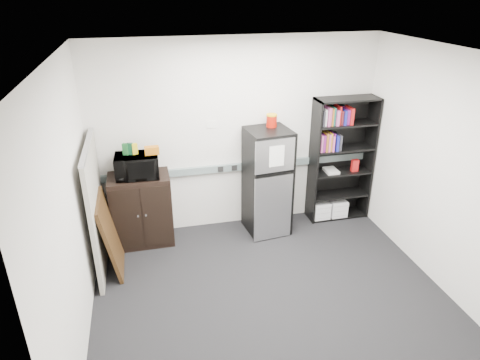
{
  "coord_description": "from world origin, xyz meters",
  "views": [
    {
      "loc": [
        -1.25,
        -3.76,
        3.29
      ],
      "look_at": [
        -0.15,
        0.9,
        1.08
      ],
      "focal_mm": 32.0,
      "sensor_mm": 36.0,
      "label": 1
    }
  ],
  "objects": [
    {
      "name": "cubicle_partition",
      "position": [
        -1.9,
        1.08,
        0.81
      ],
      "size": [
        0.06,
        1.3,
        1.62
      ],
      "color": "gray",
      "rests_on": "floor"
    },
    {
      "name": "floor",
      "position": [
        0.0,
        0.0,
        0.0
      ],
      "size": [
        4.0,
        4.0,
        0.0
      ],
      "primitive_type": "plane",
      "color": "black",
      "rests_on": "ground"
    },
    {
      "name": "wall_note",
      "position": [
        -0.35,
        1.74,
        1.55
      ],
      "size": [
        0.14,
        0.0,
        0.1
      ],
      "primitive_type": "cube",
      "color": "white",
      "rests_on": "wall_back"
    },
    {
      "name": "snack_box_a",
      "position": [
        -1.5,
        1.52,
        1.37
      ],
      "size": [
        0.08,
        0.07,
        0.15
      ],
      "primitive_type": "cube",
      "rotation": [
        0.0,
        0.0,
        -0.34
      ],
      "color": "#195726",
      "rests_on": "microwave"
    },
    {
      "name": "microwave",
      "position": [
        -1.38,
        1.48,
        1.15
      ],
      "size": [
        0.56,
        0.39,
        0.3
      ],
      "primitive_type": "imported",
      "rotation": [
        0.0,
        0.0,
        -0.04
      ],
      "color": "black",
      "rests_on": "cabinet"
    },
    {
      "name": "bookshelf",
      "position": [
        1.51,
        1.57,
        0.97
      ],
      "size": [
        0.9,
        0.34,
        1.85
      ],
      "color": "black",
      "rests_on": "floor"
    },
    {
      "name": "wall_left",
      "position": [
        -2.0,
        0.0,
        1.35
      ],
      "size": [
        0.02,
        3.5,
        2.7
      ],
      "primitive_type": "cube",
      "color": "white",
      "rests_on": "floor"
    },
    {
      "name": "electrical_raceway",
      "position": [
        0.0,
        1.72,
        0.9
      ],
      "size": [
        3.92,
        0.05,
        0.1
      ],
      "primitive_type": "cube",
      "color": "slate",
      "rests_on": "wall_back"
    },
    {
      "name": "ceiling",
      "position": [
        0.0,
        0.0,
        2.7
      ],
      "size": [
        4.0,
        3.5,
        0.02
      ],
      "primitive_type": "cube",
      "color": "white",
      "rests_on": "wall_back"
    },
    {
      "name": "coffee_can",
      "position": [
        0.44,
        1.55,
        1.62
      ],
      "size": [
        0.14,
        0.14,
        0.19
      ],
      "color": "#A31407",
      "rests_on": "refrigerator"
    },
    {
      "name": "refrigerator",
      "position": [
        0.36,
        1.42,
        0.76
      ],
      "size": [
        0.63,
        0.66,
        1.52
      ],
      "rotation": [
        0.0,
        0.0,
        0.11
      ],
      "color": "black",
      "rests_on": "floor"
    },
    {
      "name": "framed_poster",
      "position": [
        -1.77,
        0.97,
        0.49
      ],
      "size": [
        0.22,
        0.77,
        0.98
      ],
      "rotation": [
        0.0,
        -0.18,
        0.0
      ],
      "color": "black",
      "rests_on": "floor"
    },
    {
      "name": "cabinet",
      "position": [
        -1.38,
        1.5,
        0.5
      ],
      "size": [
        0.8,
        0.53,
        0.99
      ],
      "color": "black",
      "rests_on": "floor"
    },
    {
      "name": "wall_right",
      "position": [
        2.0,
        0.0,
        1.35
      ],
      "size": [
        0.02,
        3.5,
        2.7
      ],
      "primitive_type": "cube",
      "color": "white",
      "rests_on": "floor"
    },
    {
      "name": "wall_back",
      "position": [
        0.0,
        1.75,
        1.35
      ],
      "size": [
        4.0,
        0.02,
        2.7
      ],
      "primitive_type": "cube",
      "color": "white",
      "rests_on": "floor"
    },
    {
      "name": "snack_box_c",
      "position": [
        -1.39,
        1.52,
        1.37
      ],
      "size": [
        0.08,
        0.07,
        0.14
      ],
      "primitive_type": "cube",
      "rotation": [
        0.0,
        0.0,
        0.3
      ],
      "color": "gold",
      "rests_on": "microwave"
    },
    {
      "name": "snack_bag",
      "position": [
        -1.18,
        1.47,
        1.35
      ],
      "size": [
        0.18,
        0.11,
        0.1
      ],
      "primitive_type": "cube",
      "rotation": [
        0.0,
        0.0,
        0.03
      ],
      "color": "#B96612",
      "rests_on": "microwave"
    },
    {
      "name": "snack_box_b",
      "position": [
        -1.44,
        1.52,
        1.37
      ],
      "size": [
        0.08,
        0.07,
        0.15
      ],
      "primitive_type": "cube",
      "rotation": [
        0.0,
        0.0,
        -0.27
      ],
      "color": "#0D3A20",
      "rests_on": "microwave"
    }
  ]
}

